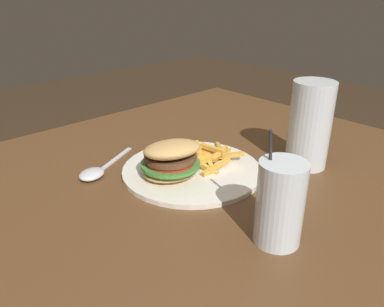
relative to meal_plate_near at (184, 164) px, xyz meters
name	(u,v)px	position (x,y,z in m)	size (l,w,h in m)	color
dining_table	(187,233)	(0.04, 0.05, -0.13)	(1.25, 1.02, 0.72)	brown
meal_plate_near	(184,164)	(0.00, 0.00, 0.00)	(0.29, 0.29, 0.10)	silver
beer_glass	(310,127)	(-0.23, 0.14, 0.06)	(0.09, 0.09, 0.19)	silver
juice_glass	(279,206)	(0.04, 0.26, 0.04)	(0.07, 0.07, 0.18)	silver
spoon	(94,173)	(0.14, -0.13, -0.02)	(0.18, 0.11, 0.02)	silver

